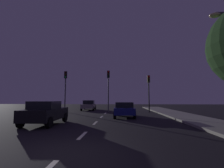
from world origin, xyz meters
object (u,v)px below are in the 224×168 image
object	(u,v)px
traffic_signal_left	(65,83)
car_oncoming_far	(89,105)
traffic_signal_center	(108,83)
traffic_signal_right	(149,86)
car_adjacent_lane	(45,112)
car_stopped_ahead	(124,109)

from	to	relation	value
traffic_signal_left	car_oncoming_far	distance (m)	5.40
traffic_signal_center	traffic_signal_right	world-z (taller)	traffic_signal_center
traffic_signal_right	car_adjacent_lane	size ratio (longest dim) A/B	1.18
traffic_signal_center	car_oncoming_far	xyz separation A→B (m)	(-3.21, 3.96, -2.90)
traffic_signal_right	car_adjacent_lane	bearing A→B (deg)	-130.41
traffic_signal_center	car_oncoming_far	distance (m)	5.86
traffic_signal_right	car_stopped_ahead	xyz separation A→B (m)	(-3.19, -5.36, -2.52)
traffic_signal_center	car_stopped_ahead	distance (m)	6.38
car_adjacent_lane	car_oncoming_far	world-z (taller)	car_adjacent_lane
car_stopped_ahead	car_adjacent_lane	distance (m)	6.91
traffic_signal_center	car_stopped_ahead	bearing A→B (deg)	-71.01
traffic_signal_left	traffic_signal_right	bearing A→B (deg)	-0.01
traffic_signal_right	car_adjacent_lane	xyz separation A→B (m)	(-8.41, -9.88, -2.46)
traffic_signal_center	car_oncoming_far	world-z (taller)	traffic_signal_center
car_stopped_ahead	traffic_signal_left	bearing A→B (deg)	143.89
traffic_signal_left	car_oncoming_far	bearing A→B (deg)	59.89
traffic_signal_center	car_adjacent_lane	world-z (taller)	traffic_signal_center
traffic_signal_center	traffic_signal_right	distance (m)	5.05
traffic_signal_center	car_stopped_ahead	xyz separation A→B (m)	(1.84, -5.36, -2.93)
traffic_signal_left	traffic_signal_center	world-z (taller)	traffic_signal_center
traffic_signal_left	car_oncoming_far	world-z (taller)	traffic_signal_left
traffic_signal_left	car_stopped_ahead	bearing A→B (deg)	-36.11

